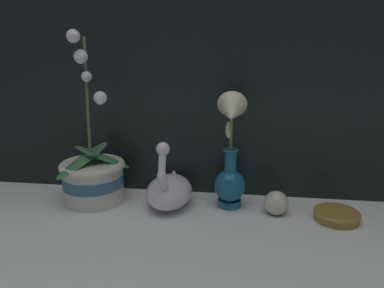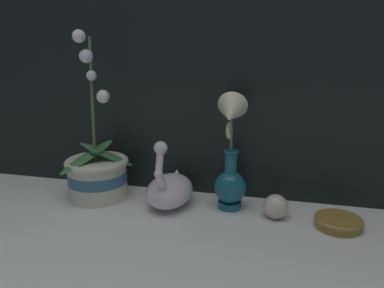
% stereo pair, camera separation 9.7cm
% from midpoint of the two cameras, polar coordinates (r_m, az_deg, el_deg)
% --- Properties ---
extents(ground_plane, '(2.80, 2.80, 0.00)m').
position_cam_midpoint_polar(ground_plane, '(0.93, -1.92, -12.25)').
color(ground_plane, silver).
extents(orchid_potted_plant, '(0.19, 0.22, 0.46)m').
position_cam_midpoint_polar(orchid_potted_plant, '(1.08, -17.38, -4.53)').
color(orchid_potted_plant, beige).
rests_on(orchid_potted_plant, ground_plane).
extents(swan_figurine, '(0.12, 0.20, 0.20)m').
position_cam_midpoint_polar(swan_figurine, '(1.02, -6.20, -6.91)').
color(swan_figurine, white).
rests_on(swan_figurine, ground_plane).
extents(blue_vase, '(0.08, 0.12, 0.31)m').
position_cam_midpoint_polar(blue_vase, '(0.97, 3.05, -2.50)').
color(blue_vase, '#195B75').
rests_on(blue_vase, ground_plane).
extents(glass_sphere, '(0.06, 0.06, 0.06)m').
position_cam_midpoint_polar(glass_sphere, '(0.99, 9.95, -8.88)').
color(glass_sphere, beige).
rests_on(glass_sphere, ground_plane).
extents(amber_dish, '(0.11, 0.11, 0.03)m').
position_cam_midpoint_polar(amber_dish, '(1.00, 18.62, -10.24)').
color(amber_dish, olive).
rests_on(amber_dish, ground_plane).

